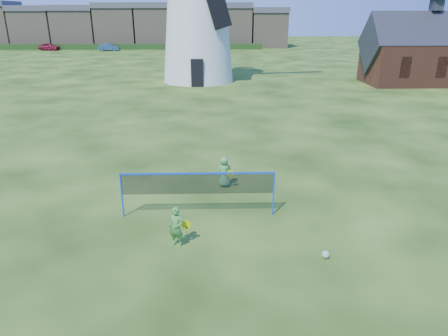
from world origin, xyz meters
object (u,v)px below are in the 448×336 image
player_boy (224,172)px  car_right (109,47)px  badminton_net (198,184)px  player_girl (176,227)px  chapel (428,54)px  car_left (49,47)px  windmill (197,4)px  play_ball (326,255)px

player_boy → car_right: player_boy is taller
badminton_net → player_girl: badminton_net is taller
chapel → car_left: chapel is taller
windmill → car_left: windmill is taller
chapel → car_left: bearing=142.5°
player_boy → car_right: size_ratio=0.33×
player_girl → car_right: size_ratio=0.34×
car_left → chapel: bearing=-113.7°
windmill → play_ball: bearing=-81.9°
badminton_net → play_ball: badminton_net is taller
car_right → play_ball: bearing=-161.5°
badminton_net → player_girl: 2.05m
windmill → badminton_net: 29.42m
windmill → car_right: windmill is taller
play_ball → player_girl: bearing=169.7°
windmill → player_girl: size_ratio=17.32×
car_left → car_right: 10.89m
chapel → player_girl: chapel is taller
chapel → play_ball: bearing=-120.2°
player_boy → chapel: bearing=-139.6°
windmill → car_right: bearing=115.9°
player_girl → player_boy: 4.62m
car_right → windmill: bearing=-153.5°
player_boy → car_left: 68.78m
windmill → player_boy: size_ratio=17.52×
play_ball → car_right: bearing=107.9°
windmill → play_ball: windmill is taller
badminton_net → car_left: badminton_net is taller
chapel → play_ball: size_ratio=53.09×
windmill → car_right: (-16.87, 34.70, -6.54)m
windmill → badminton_net: (0.87, -28.79, -6.00)m
chapel → play_ball: 34.14m
windmill → car_left: (-27.70, 35.80, -6.50)m
car_left → car_right: bearing=-82.0°
player_boy → play_ball: 5.79m
play_ball → chapel: bearing=59.8°
player_girl → car_left: (-28.01, 66.48, 0.03)m
player_girl → play_ball: bearing=12.4°
player_girl → player_boy: player_girl is taller
badminton_net → windmill: bearing=91.7°
windmill → player_girl: bearing=-89.4°
windmill → player_boy: bearing=-86.1°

